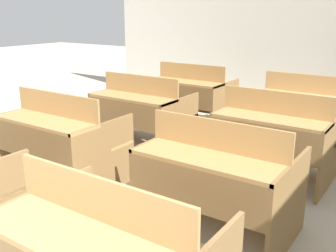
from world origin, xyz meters
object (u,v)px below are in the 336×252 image
bench_back_left (192,94)px  bench_back_right (307,110)px  bench_third_left (142,112)px  bench_second_left (61,138)px  bench_second_right (217,178)px  bench_third_right (275,135)px

bench_back_left → bench_back_right: same height
bench_third_left → bench_back_left: 1.23m
bench_second_left → bench_second_right: bearing=-0.2°
bench_second_left → bench_second_right: size_ratio=1.00×
bench_second_left → bench_back_left: same height
bench_third_left → bench_second_left: bearing=-90.9°
bench_second_left → bench_third_right: bearing=36.1°
bench_second_left → bench_third_right: same height
bench_second_left → bench_back_right: size_ratio=1.00×
bench_second_left → bench_third_left: 1.27m
bench_second_left → bench_back_right: 3.00m
bench_second_right → bench_back_right: bearing=90.5°
bench_back_left → bench_second_left: bearing=-90.2°
bench_third_left → bench_back_right: size_ratio=1.00×
bench_second_right → bench_third_left: bearing=143.3°
bench_third_right → bench_third_left: bearing=179.6°
bench_second_left → bench_third_right: 2.13m
bench_second_right → bench_back_left: (-1.72, 2.50, 0.00)m
bench_second_left → bench_second_right: (1.73, -0.00, 0.00)m
bench_second_left → bench_second_right: 1.73m
bench_second_right → bench_third_right: 1.26m
bench_second_right → bench_back_right: size_ratio=1.00×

